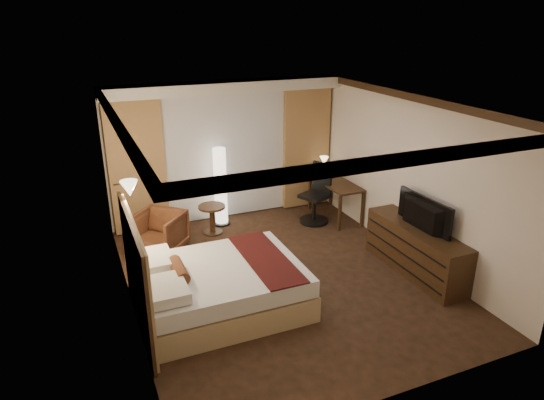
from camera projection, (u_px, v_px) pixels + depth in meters
name	position (u px, v px, depth m)	size (l,w,h in m)	color
floor	(282.00, 277.00, 7.54)	(4.50, 5.50, 0.01)	black
ceiling	(284.00, 103.00, 6.57)	(4.50, 5.50, 0.01)	white
back_wall	(225.00, 150.00, 9.41)	(4.50, 0.02, 2.70)	silver
left_wall	(123.00, 220.00, 6.23)	(0.02, 5.50, 2.70)	silver
right_wall	(409.00, 177.00, 7.87)	(0.02, 5.50, 2.70)	silver
crown_molding	(283.00, 108.00, 6.59)	(4.50, 5.50, 0.12)	black
soffit	(227.00, 87.00, 8.75)	(4.50, 0.50, 0.20)	white
curtain_sheer	(226.00, 156.00, 9.38)	(2.48, 0.04, 2.45)	silver
curtain_left_drape	(137.00, 167.00, 8.71)	(1.00, 0.14, 2.45)	tan
curtain_right_drape	(306.00, 148.00, 9.95)	(1.00, 0.14, 2.45)	tan
wall_sconce	(129.00, 189.00, 6.57)	(0.24, 0.24, 0.24)	white
bed	(222.00, 287.00, 6.67)	(2.18, 1.70, 0.64)	white
headboard	(137.00, 275.00, 6.11)	(0.12, 2.00, 1.50)	tan
armchair	(159.00, 230.00, 8.23)	(0.76, 0.71, 0.78)	#4E2817
side_table	(212.00, 219.00, 8.97)	(0.50, 0.50, 0.55)	black
floor_lamp	(220.00, 187.00, 9.19)	(0.32, 0.32, 1.54)	white
desk	(335.00, 200.00, 9.64)	(0.55, 1.31, 0.75)	black
desk_lamp	(324.00, 167.00, 9.88)	(0.18, 0.18, 0.34)	#FFD899
office_chair	(315.00, 194.00, 9.34)	(0.56, 0.56, 1.17)	black
dresser	(416.00, 250.00, 7.58)	(0.50, 1.96, 0.76)	black
television	(419.00, 208.00, 7.31)	(1.14, 0.66, 0.15)	black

